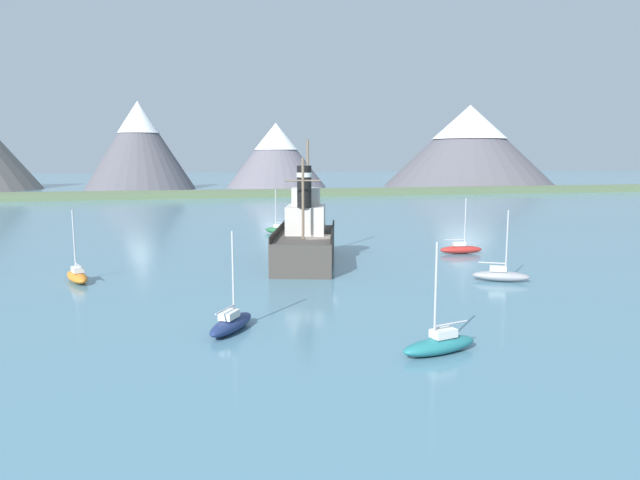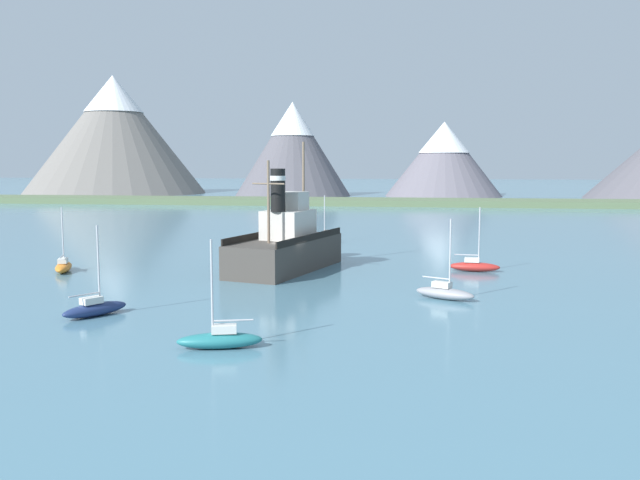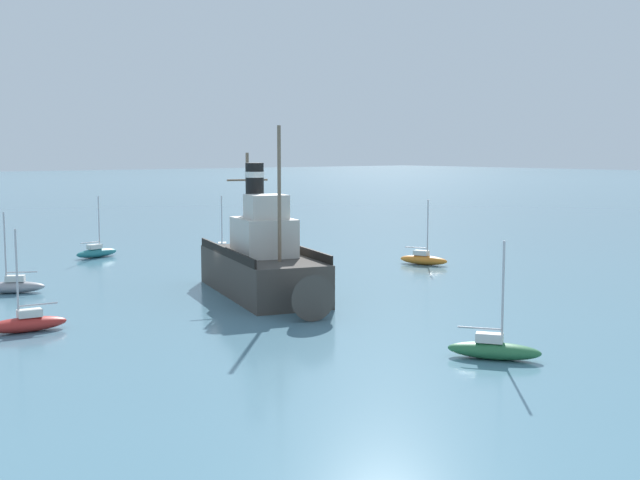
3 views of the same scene
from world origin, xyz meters
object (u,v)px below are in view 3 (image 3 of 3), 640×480
Objects in this scene: sailboat_green at (494,349)px; sailboat_orange at (423,259)px; sailboat_red at (26,323)px; sailboat_teal at (97,252)px; sailboat_grey at (12,286)px; sailboat_navy at (222,250)px; old_tugboat at (265,265)px.

sailboat_orange is at bearing -128.93° from sailboat_green.
sailboat_orange is (-30.89, -4.57, 0.00)m from sailboat_red.
sailboat_red and sailboat_teal have the same top height.
sailboat_grey is at bearing 50.37° from sailboat_teal.
old_tugboat is at bearing 66.91° from sailboat_navy.
old_tugboat is at bearing 12.29° from sailboat_orange.
sailboat_teal is at bearing -129.63° from sailboat_grey.
sailboat_grey is 11.36m from sailboat_red.
sailboat_red is 31.23m from sailboat_orange.
sailboat_grey is 1.00× the size of sailboat_teal.
sailboat_navy is 28.27m from sailboat_red.
sailboat_grey is 1.00× the size of sailboat_orange.
sailboat_orange is (-17.26, -21.37, 0.00)m from sailboat_green.
sailboat_navy is (-7.93, -35.08, 0.00)m from sailboat_green.
sailboat_green is 1.00× the size of sailboat_navy.
sailboat_teal is at bearing -89.15° from sailboat_green.
sailboat_navy is 1.00× the size of sailboat_red.
sailboat_grey is 16.25m from sailboat_teal.
sailboat_navy is 1.00× the size of sailboat_teal.
sailboat_grey is at bearing -68.51° from sailboat_green.
old_tugboat is at bearing -91.72° from sailboat_green.
sailboat_orange is (-16.73, -3.64, -1.40)m from old_tugboat.
sailboat_navy is at bearing -113.09° from old_tugboat.
sailboat_grey and sailboat_red have the same top height.
sailboat_teal is (8.53, -5.27, 0.00)m from sailboat_navy.
sailboat_teal is (-13.04, -23.56, 0.00)m from sailboat_red.
sailboat_red is 26.92m from sailboat_teal.
sailboat_navy is at bearing -159.04° from sailboat_grey.
sailboat_orange is (-17.86, 18.99, 0.00)m from sailboat_teal.
old_tugboat is 3.02× the size of sailboat_red.
sailboat_navy is 1.00× the size of sailboat_orange.
sailboat_green is (-10.96, 27.84, 0.00)m from sailboat_grey.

